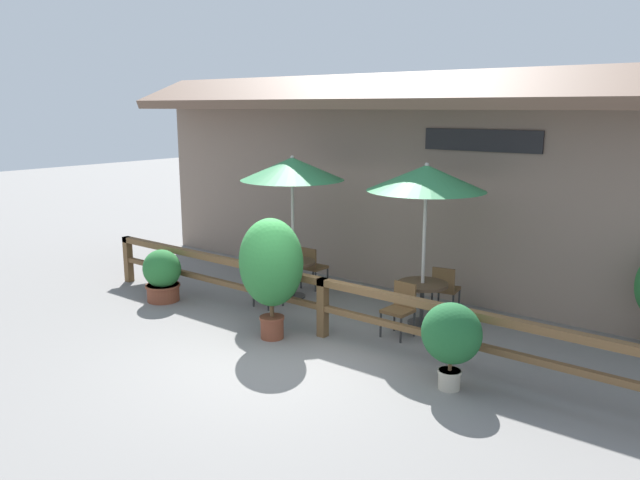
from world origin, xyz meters
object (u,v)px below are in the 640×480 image
(chair_middle_streetside, at_px, (400,307))
(potted_plant_entrance_palm, at_px, (162,275))
(chair_near_streetside, at_px, (271,280))
(potted_plant_broad_leaf, at_px, (451,336))
(patio_umbrella_middle, at_px, (426,178))
(dining_table_middle, at_px, (422,291))
(potted_plant_small_flowering, at_px, (271,265))
(dining_table_near, at_px, (293,268))
(chair_middle_wallside, at_px, (445,287))
(chair_near_wallside, at_px, (312,265))
(patio_umbrella_near, at_px, (292,169))

(chair_middle_streetside, xyz_separation_m, potted_plant_entrance_palm, (-4.44, -1.18, 0.03))
(chair_near_streetside, height_order, potted_plant_broad_leaf, potted_plant_broad_leaf)
(patio_umbrella_middle, xyz_separation_m, chair_middle_streetside, (0.01, -0.71, -1.97))
(dining_table_middle, height_order, potted_plant_small_flowering, potted_plant_small_flowering)
(dining_table_near, distance_m, chair_near_streetside, 0.66)
(chair_middle_wallside, distance_m, potted_plant_entrance_palm, 5.19)
(dining_table_near, xyz_separation_m, patio_umbrella_middle, (2.67, 0.19, 1.89))
(chair_near_wallside, distance_m, chair_middle_streetside, 2.98)
(patio_umbrella_near, distance_m, dining_table_near, 1.89)
(dining_table_near, xyz_separation_m, chair_near_wallside, (-0.07, 0.65, -0.09))
(patio_umbrella_near, relative_size, chair_middle_streetside, 3.17)
(patio_umbrella_near, relative_size, dining_table_middle, 3.20)
(patio_umbrella_middle, relative_size, chair_middle_streetside, 3.17)
(chair_near_streetside, distance_m, chair_middle_wallside, 3.13)
(chair_near_streetside, bearing_deg, potted_plant_broad_leaf, -13.20)
(dining_table_middle, distance_m, chair_middle_streetside, 0.72)
(potted_plant_broad_leaf, bearing_deg, chair_near_streetside, 164.95)
(potted_plant_entrance_palm, bearing_deg, dining_table_near, 43.88)
(patio_umbrella_near, distance_m, chair_near_wallside, 2.08)
(dining_table_middle, relative_size, potted_plant_entrance_palm, 0.86)
(dining_table_middle, distance_m, potted_plant_small_flowering, 2.62)
(potted_plant_broad_leaf, height_order, potted_plant_entrance_palm, potted_plant_broad_leaf)
(chair_near_wallside, height_order, potted_plant_entrance_palm, potted_plant_entrance_palm)
(chair_near_streetside, relative_size, chair_middle_streetside, 1.00)
(chair_near_streetside, distance_m, potted_plant_small_flowering, 1.80)
(patio_umbrella_middle, distance_m, potted_plant_broad_leaf, 3.02)
(patio_umbrella_near, relative_size, chair_near_wallside, 3.17)
(chair_middle_streetside, bearing_deg, dining_table_near, 171.70)
(patio_umbrella_near, relative_size, dining_table_near, 3.20)
(chair_near_streetside, bearing_deg, dining_table_middle, 19.57)
(potted_plant_entrance_palm, bearing_deg, potted_plant_small_flowering, -3.07)
(patio_umbrella_middle, bearing_deg, potted_plant_entrance_palm, -156.93)
(dining_table_middle, bearing_deg, potted_plant_broad_leaf, -52.46)
(chair_near_streetside, distance_m, chair_middle_streetside, 2.66)
(dining_table_middle, xyz_separation_m, chair_middle_wallside, (0.06, 0.71, -0.09))
(potted_plant_broad_leaf, relative_size, potted_plant_entrance_palm, 1.18)
(dining_table_near, relative_size, dining_table_middle, 1.00)
(patio_umbrella_near, bearing_deg, chair_near_streetside, -88.37)
(dining_table_near, distance_m, chair_near_wallside, 0.66)
(chair_near_streetside, height_order, chair_middle_streetside, same)
(chair_near_streetside, xyz_separation_m, dining_table_middle, (2.65, 0.85, 0.09))
(chair_middle_streetside, bearing_deg, patio_umbrella_near, 171.70)
(dining_table_middle, height_order, potted_plant_entrance_palm, potted_plant_entrance_palm)
(dining_table_near, xyz_separation_m, chair_middle_streetside, (2.68, -0.52, -0.09))
(dining_table_near, bearing_deg, potted_plant_small_flowering, -58.09)
(potted_plant_broad_leaf, bearing_deg, chair_near_wallside, 150.24)
(patio_umbrella_near, relative_size, potted_plant_broad_leaf, 2.34)
(chair_middle_streetside, distance_m, potted_plant_small_flowering, 2.15)
(chair_near_wallside, bearing_deg, potted_plant_broad_leaf, 151.28)
(dining_table_near, bearing_deg, patio_umbrella_middle, 4.12)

